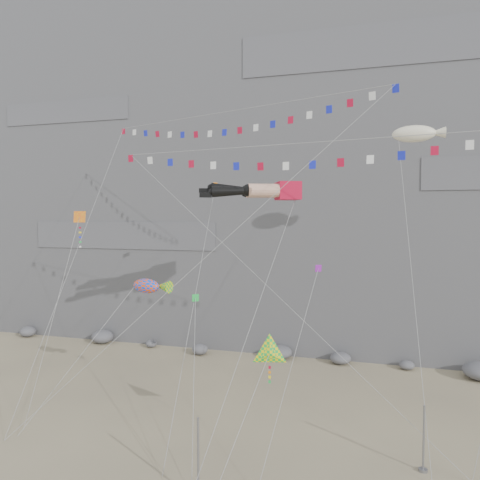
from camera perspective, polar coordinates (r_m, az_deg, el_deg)
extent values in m
plane|color=tan|center=(32.70, -1.70, -22.71)|extent=(120.00, 120.00, 0.00)
cube|color=slate|center=(61.68, 7.71, 13.05)|extent=(80.00, 28.00, 50.00)
cylinder|color=gray|center=(25.57, -5.12, -25.14)|extent=(0.12, 0.12, 4.25)
cylinder|color=gray|center=(29.83, 21.48, -21.59)|extent=(0.12, 0.12, 3.74)
cube|color=#B40B29|center=(36.40, 5.85, 5.96)|extent=(2.44, 2.78, 1.37)
cylinder|color=#D9A187|center=(35.36, 2.89, 6.07)|extent=(2.53, 1.82, 1.01)
sphere|color=black|center=(35.19, 1.02, 6.08)|extent=(0.93, 0.93, 0.93)
cone|color=black|center=(35.04, -1.21, 5.97)|extent=(2.88, 1.84, 0.94)
cube|color=black|center=(34.91, -4.23, 5.46)|extent=(0.98, 0.71, 0.34)
cylinder|color=#D9A187|center=(36.71, 2.55, 5.95)|extent=(2.53, 1.82, 1.01)
sphere|color=black|center=(36.55, 0.75, 5.97)|extent=(0.93, 0.93, 0.93)
cone|color=black|center=(36.41, -1.40, 6.19)|extent=(2.89, 1.85, 1.01)
cube|color=black|center=(36.30, -4.32, 6.03)|extent=(0.98, 0.71, 0.34)
cylinder|color=gray|center=(29.12, 1.00, -9.13)|extent=(0.03, 0.03, 23.12)
cylinder|color=gray|center=(34.66, -12.91, -1.68)|extent=(0.03, 0.03, 28.61)
cube|color=gray|center=(35.18, -26.83, -21.02)|extent=(0.16, 0.16, 0.10)
cylinder|color=gray|center=(29.37, 16.19, -6.22)|extent=(0.03, 0.03, 22.07)
cylinder|color=gray|center=(35.29, -21.85, -8.85)|extent=(0.03, 0.03, 14.81)
cube|color=gray|center=(36.19, -24.89, -20.27)|extent=(0.16, 0.16, 0.10)
cylinder|color=gray|center=(34.58, -18.28, -13.32)|extent=(0.03, 0.03, 12.57)
cube|color=gray|center=(35.42, -25.54, -20.82)|extent=(0.16, 0.16, 0.10)
cylinder|color=gray|center=(26.00, 0.04, -21.99)|extent=(0.03, 0.03, 8.93)
cylinder|color=gray|center=(32.25, 21.25, -4.28)|extent=(0.03, 0.03, 23.75)
cylinder|color=gray|center=(32.93, -5.55, -7.11)|extent=(0.03, 0.03, 22.77)
cube|color=gray|center=(28.69, -9.45, -26.55)|extent=(0.16, 0.16, 0.10)
cylinder|color=gray|center=(29.54, 6.42, -14.62)|extent=(0.03, 0.03, 15.09)
cylinder|color=gray|center=(28.71, -5.66, -17.15)|extent=(0.03, 0.03, 13.11)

